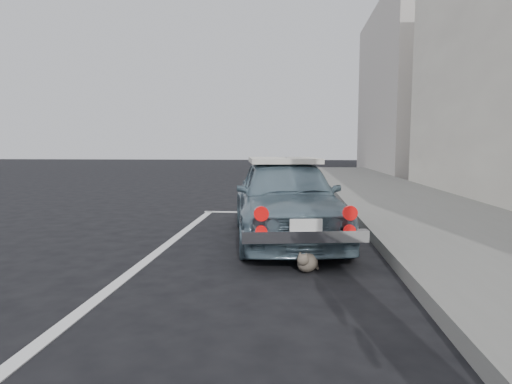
% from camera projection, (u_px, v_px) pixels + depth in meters
% --- Properties ---
extents(building_far, '(3.50, 10.00, 8.00)m').
position_uv_depth(building_far, '(410.00, 90.00, 20.76)').
color(building_far, beige).
rests_on(building_far, ground).
extents(pline_front, '(3.00, 0.12, 0.01)m').
position_uv_depth(pline_front, '(281.00, 213.00, 8.33)').
color(pline_front, silver).
rests_on(pline_front, ground).
extents(pline_side, '(0.12, 7.00, 0.01)m').
position_uv_depth(pline_side, '(151.00, 257.00, 4.98)').
color(pline_side, silver).
rests_on(pline_side, ground).
extents(retro_coupe, '(1.83, 3.55, 1.15)m').
position_uv_depth(retro_coupe, '(285.00, 197.00, 5.95)').
color(retro_coupe, slate).
rests_on(retro_coupe, ground).
extents(cat, '(0.30, 0.41, 0.24)m').
position_uv_depth(cat, '(307.00, 262.00, 4.39)').
color(cat, '#695E50').
rests_on(cat, ground).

